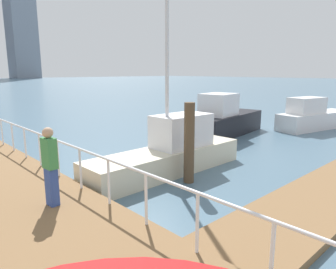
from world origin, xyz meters
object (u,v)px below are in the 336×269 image
object	(u,v)px
moored_boat_0	(314,117)
moored_boat_2	(224,120)
pedestrian_1	(50,165)
moored_boat_4	(171,151)

from	to	relation	value
moored_boat_0	moored_boat_2	world-z (taller)	moored_boat_2
pedestrian_1	moored_boat_0	bearing A→B (deg)	3.15
moored_boat_0	pedestrian_1	world-z (taller)	pedestrian_1
moored_boat_0	pedestrian_1	bearing A→B (deg)	-176.85
moored_boat_0	moored_boat_2	xyz separation A→B (m)	(-5.28, 2.55, 0.09)
moored_boat_0	moored_boat_2	size ratio (longest dim) A/B	1.02
moored_boat_4	pedestrian_1	xyz separation A→B (m)	(-4.47, -0.82, 0.61)
moored_boat_4	pedestrian_1	world-z (taller)	moored_boat_4
moored_boat_2	pedestrian_1	bearing A→B (deg)	-162.47
moored_boat_2	pedestrian_1	size ratio (longest dim) A/B	3.14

